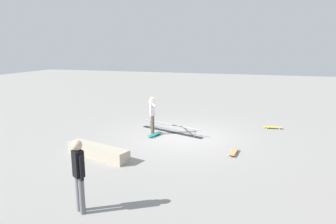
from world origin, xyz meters
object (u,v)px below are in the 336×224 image
at_px(skate_ledge, 98,151).
at_px(skateboard_main, 155,134).
at_px(bystander_black_shirt, 79,172).
at_px(loose_skateboard_yellow, 273,127).
at_px(grind_rail, 171,129).
at_px(loose_skateboard_natural, 233,152).
at_px(skater_main, 152,113).

bearing_deg(skate_ledge, skateboard_main, -109.47).
bearing_deg(bystander_black_shirt, loose_skateboard_yellow, 94.66).
distance_m(grind_rail, skate_ledge, 3.95).
distance_m(grind_rail, bystander_black_shirt, 6.88).
distance_m(bystander_black_shirt, loose_skateboard_natural, 5.74).
height_order(loose_skateboard_yellow, loose_skateboard_natural, same).
distance_m(loose_skateboard_yellow, loose_skateboard_natural, 4.10).
height_order(skateboard_main, loose_skateboard_natural, same).
bearing_deg(bystander_black_shirt, loose_skateboard_natural, 89.92).
xyz_separation_m(skater_main, loose_skateboard_natural, (-3.50, 1.39, -0.87)).
bearing_deg(loose_skateboard_natural, grind_rail, 60.70).
bearing_deg(bystander_black_shirt, skate_ledge, 145.02).
bearing_deg(skateboard_main, skate_ledge, 176.62).
xyz_separation_m(bystander_black_shirt, loose_skateboard_natural, (-2.93, -4.86, -0.88)).
height_order(skate_ledge, skateboard_main, skate_ledge).
bearing_deg(bystander_black_shirt, grind_rail, 120.31).
height_order(skater_main, bystander_black_shirt, bystander_black_shirt).
height_order(skate_ledge, loose_skateboard_yellow, skate_ledge).
bearing_deg(skater_main, loose_skateboard_natural, -142.77).
relative_size(skateboard_main, loose_skateboard_natural, 1.01).
distance_m(skater_main, loose_skateboard_natural, 3.87).
bearing_deg(skater_main, loose_skateboard_yellow, -94.33).
xyz_separation_m(skate_ledge, loose_skateboard_yellow, (-5.74, -5.54, -0.12)).
bearing_deg(grind_rail, skater_main, 61.74).
relative_size(skate_ledge, loose_skateboard_yellow, 2.96).
height_order(grind_rail, skater_main, skater_main).
bearing_deg(grind_rail, loose_skateboard_yellow, -136.18).
bearing_deg(skateboard_main, skater_main, 58.43).
bearing_deg(skateboard_main, loose_skateboard_yellow, -44.51).
relative_size(bystander_black_shirt, loose_skateboard_yellow, 2.07).
height_order(skate_ledge, skater_main, skater_main).
distance_m(skater_main, loose_skateboard_yellow, 5.55).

